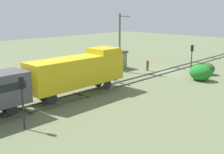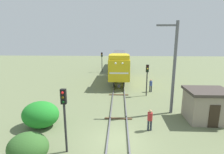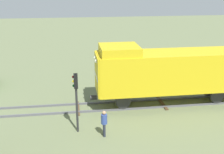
# 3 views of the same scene
# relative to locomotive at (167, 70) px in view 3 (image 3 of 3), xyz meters

# --- Properties ---
(locomotive) EXTENTS (2.90, 11.60, 4.60)m
(locomotive) POSITION_rel_locomotive_xyz_m (0.00, 0.00, 0.00)
(locomotive) COLOR gold
(locomotive) RESTS_ON railway_track
(traffic_signal_mid) EXTENTS (0.32, 0.34, 3.87)m
(traffic_signal_mid) POSITION_rel_locomotive_xyz_m (3.40, -6.90, -0.07)
(traffic_signal_mid) COLOR #262628
(traffic_signal_mid) RESTS_ON ground
(worker_by_signal) EXTENTS (0.38, 0.38, 1.70)m
(worker_by_signal) POSITION_rel_locomotive_xyz_m (4.20, -5.28, -1.78)
(worker_by_signal) COLOR #262B38
(worker_by_signal) RESTS_ON ground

